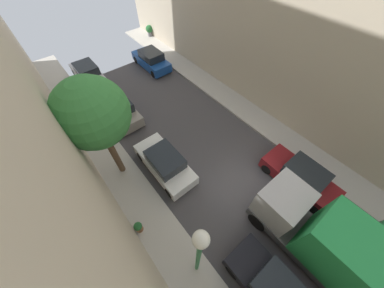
% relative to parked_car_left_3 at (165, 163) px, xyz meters
% --- Properties ---
extents(ground, '(32.00, 32.00, 0.00)m').
position_rel_parked_car_left_3_xyz_m(ground, '(2.70, -3.97, -0.72)').
color(ground, '#423F42').
extents(sidewalk_left, '(2.00, 44.00, 0.15)m').
position_rel_parked_car_left_3_xyz_m(sidewalk_left, '(-2.30, -3.97, -0.64)').
color(sidewalk_left, '#B7B2A8').
rests_on(sidewalk_left, ground).
extents(sidewalk_right, '(2.00, 44.00, 0.15)m').
position_rel_parked_car_left_3_xyz_m(sidewalk_right, '(7.70, -3.97, -0.64)').
color(sidewalk_right, '#B7B2A8').
rests_on(sidewalk_right, ground).
extents(parked_car_left_3, '(1.78, 4.20, 1.57)m').
position_rel_parked_car_left_3_xyz_m(parked_car_left_3, '(0.00, 0.00, 0.00)').
color(parked_car_left_3, white).
rests_on(parked_car_left_3, ground).
extents(parked_car_left_4, '(1.78, 4.20, 1.57)m').
position_rel_parked_car_left_3_xyz_m(parked_car_left_4, '(0.00, 5.90, 0.00)').
color(parked_car_left_4, gray).
rests_on(parked_car_left_4, ground).
extents(parked_car_left_5, '(1.78, 4.20, 1.57)m').
position_rel_parked_car_left_3_xyz_m(parked_car_left_5, '(0.00, 11.68, 0.00)').
color(parked_car_left_5, silver).
rests_on(parked_car_left_5, ground).
extents(parked_car_right_1, '(1.78, 4.20, 1.57)m').
position_rel_parked_car_left_3_xyz_m(parked_car_right_1, '(5.40, -5.56, 0.00)').
color(parked_car_right_1, maroon).
rests_on(parked_car_right_1, ground).
extents(parked_car_right_2, '(1.78, 4.20, 1.57)m').
position_rel_parked_car_left_3_xyz_m(parked_car_right_2, '(5.40, 10.10, 0.00)').
color(parked_car_right_2, '#194799').
rests_on(parked_car_right_2, ground).
extents(delivery_truck, '(2.26, 6.60, 3.38)m').
position_rel_parked_car_left_3_xyz_m(delivery_truck, '(2.70, -8.39, 1.07)').
color(delivery_truck, '#4C4C51').
rests_on(delivery_truck, ground).
extents(street_tree_0, '(3.21, 3.21, 6.27)m').
position_rel_parked_car_left_3_xyz_m(street_tree_0, '(-2.10, 1.59, 4.06)').
color(street_tree_0, brown).
rests_on(street_tree_0, sidewalk_left).
extents(potted_plant_0, '(0.41, 0.41, 0.73)m').
position_rel_parked_car_left_3_xyz_m(potted_plant_0, '(-3.05, -2.11, -0.18)').
color(potted_plant_0, brown).
rests_on(potted_plant_0, sidewalk_left).
extents(potted_plant_4, '(0.76, 0.76, 1.12)m').
position_rel_parked_car_left_3_xyz_m(potted_plant_4, '(8.48, 15.38, 0.07)').
color(potted_plant_4, slate).
rests_on(potted_plant_4, sidewalk_right).
extents(lamp_post, '(0.44, 0.44, 5.82)m').
position_rel_parked_car_left_3_xyz_m(lamp_post, '(-1.90, -5.19, 3.23)').
color(lamp_post, '#26723F').
rests_on(lamp_post, sidewalk_left).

